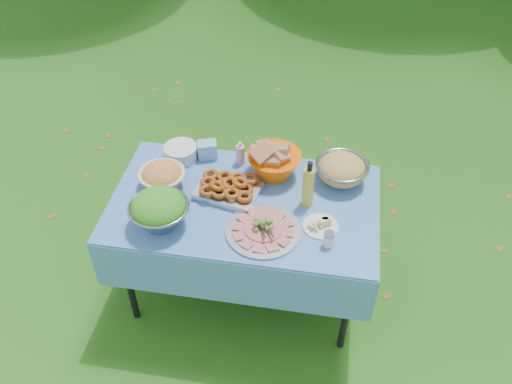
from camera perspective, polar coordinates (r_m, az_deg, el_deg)
ground at (r=3.53m, az=-1.08°, el=-10.02°), size 80.00×80.00×0.00m
picnic_table at (r=3.24m, az=-1.17°, el=-5.92°), size 1.46×0.86×0.76m
salad_bowl at (r=2.82m, az=-10.18°, el=-1.84°), size 0.39×0.39×0.20m
pasta_bowl_white at (r=3.06m, az=-9.87°, el=1.67°), size 0.26×0.26×0.14m
plate_stack at (r=3.26m, az=-7.93°, el=4.18°), size 0.22×0.22×0.08m
wipes_box at (r=3.24m, az=-5.15°, el=4.45°), size 0.13×0.11×0.10m
sanitizer_bottle at (r=3.17m, az=-1.67°, el=4.15°), size 0.06×0.06×0.15m
bread_bowl at (r=3.08m, az=1.92°, el=3.45°), size 0.35×0.35×0.21m
pasta_bowl_steel at (r=3.09m, az=9.02°, el=2.40°), size 0.36×0.36×0.16m
fried_tray at (r=2.99m, az=-2.97°, el=0.38°), size 0.38×0.31×0.08m
charcuterie_platter at (r=2.77m, az=0.74°, el=-3.56°), size 0.49×0.49×0.09m
oil_bottle at (r=2.87m, az=5.54°, el=0.88°), size 0.08×0.08×0.29m
cheese_plate at (r=2.83m, az=6.85°, el=-3.31°), size 0.23×0.23×0.05m
shaker at (r=2.74m, az=7.65°, el=-4.92°), size 0.06×0.06×0.09m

